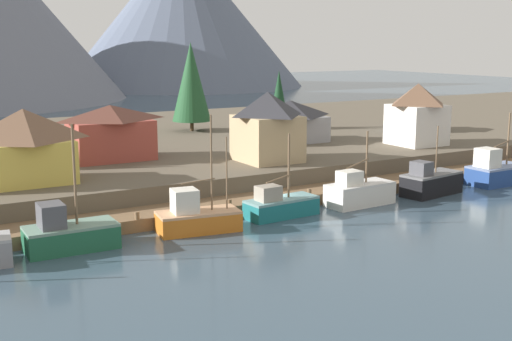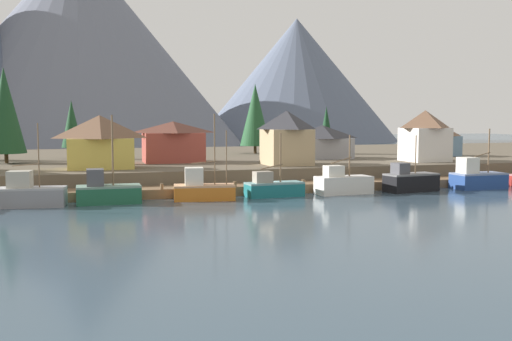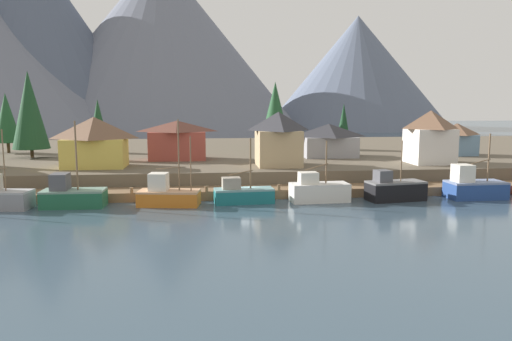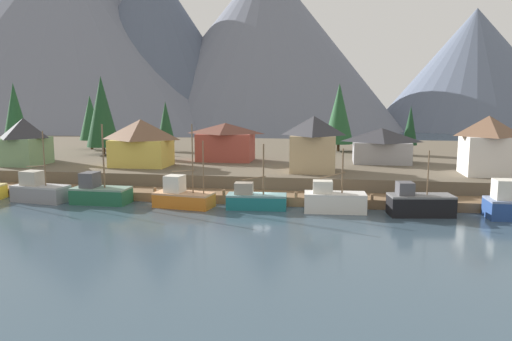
# 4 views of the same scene
# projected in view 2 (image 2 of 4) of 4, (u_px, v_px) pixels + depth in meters

# --- Properties ---
(ground_plane) EXTENTS (400.00, 400.00, 1.00)m
(ground_plane) POSITION_uv_depth(u_px,v_px,m) (226.00, 181.00, 85.34)
(ground_plane) COLOR #384C5B
(dock) EXTENTS (80.00, 4.00, 1.60)m
(dock) POSITION_uv_depth(u_px,v_px,m) (265.00, 188.00, 68.09)
(dock) COLOR brown
(dock) RESTS_ON ground_plane
(shoreline_bank) EXTENTS (400.00, 56.00, 2.50)m
(shoreline_bank) POSITION_uv_depth(u_px,v_px,m) (208.00, 163.00, 96.62)
(shoreline_bank) COLOR brown
(shoreline_bank) RESTS_ON ground_plane
(mountain_east_peak) EXTENTS (105.57, 105.57, 64.62)m
(mountain_east_peak) POSITION_uv_depth(u_px,v_px,m) (78.00, 44.00, 190.90)
(mountain_east_peak) COLOR slate
(mountain_east_peak) RESTS_ON ground_plane
(mountain_far_ridge) EXTENTS (77.54, 77.54, 46.56)m
(mountain_far_ridge) POSITION_uv_depth(u_px,v_px,m) (296.00, 80.00, 229.31)
(mountain_far_ridge) COLOR slate
(mountain_far_ridge) RESTS_ON ground_plane
(fishing_boat_grey) EXTENTS (6.55, 3.44, 8.03)m
(fishing_boat_grey) POSITION_uv_depth(u_px,v_px,m) (30.00, 194.00, 57.14)
(fishing_boat_grey) COLOR gray
(fishing_boat_grey) RESTS_ON ground_plane
(fishing_boat_green) EXTENTS (6.31, 3.03, 8.82)m
(fishing_boat_green) POSITION_uv_depth(u_px,v_px,m) (107.00, 192.00, 59.41)
(fishing_boat_green) COLOR #1E5B3D
(fishing_boat_green) RESTS_ON ground_plane
(fishing_boat_orange) EXTENTS (6.60, 3.67, 8.95)m
(fishing_boat_orange) POSITION_uv_depth(u_px,v_px,m) (203.00, 189.00, 61.93)
(fishing_boat_orange) COLOR #CC6B1E
(fishing_boat_orange) RESTS_ON ground_plane
(fishing_boat_teal) EXTENTS (6.41, 2.81, 6.91)m
(fishing_boat_teal) POSITION_uv_depth(u_px,v_px,m) (273.00, 188.00, 64.63)
(fishing_boat_teal) COLOR #196B70
(fishing_boat_teal) RESTS_ON ground_plane
(fishing_boat_white) EXTENTS (6.39, 3.03, 6.59)m
(fishing_boat_white) POSITION_uv_depth(u_px,v_px,m) (343.00, 184.00, 66.89)
(fishing_boat_white) COLOR silver
(fishing_boat_white) RESTS_ON ground_plane
(fishing_boat_black) EXTENTS (6.58, 3.55, 6.54)m
(fishing_boat_black) POSITION_uv_depth(u_px,v_px,m) (410.00, 181.00, 69.06)
(fishing_boat_black) COLOR black
(fishing_boat_black) RESTS_ON ground_plane
(fishing_boat_blue) EXTENTS (6.31, 3.25, 7.24)m
(fishing_boat_blue) POSITION_uv_depth(u_px,v_px,m) (477.00, 178.00, 71.89)
(fishing_boat_blue) COLOR navy
(fishing_boat_blue) RESTS_ON ground_plane
(house_white) EXTENTS (5.68, 5.67, 7.09)m
(house_white) POSITION_uv_depth(u_px,v_px,m) (425.00, 135.00, 82.89)
(house_white) COLOR silver
(house_white) RESTS_ON shoreline_bank
(house_red) EXTENTS (8.35, 5.45, 5.57)m
(house_red) POSITION_uv_depth(u_px,v_px,m) (173.00, 141.00, 80.95)
(house_red) COLOR #9E4238
(house_red) RESTS_ON shoreline_bank
(house_grey) EXTENTS (8.25, 6.08, 4.96)m
(house_grey) POSITION_uv_depth(u_px,v_px,m) (322.00, 141.00, 88.66)
(house_grey) COLOR gray
(house_grey) RESTS_ON shoreline_bank
(house_tan) EXTENTS (5.76, 6.16, 6.96)m
(house_tan) POSITION_uv_depth(u_px,v_px,m) (287.00, 137.00, 76.44)
(house_tan) COLOR tan
(house_tan) RESTS_ON shoreline_bank
(house_yellow) EXTENTS (7.92, 5.54, 6.35)m
(house_yellow) POSITION_uv_depth(u_px,v_px,m) (100.00, 141.00, 70.79)
(house_yellow) COLOR gold
(house_yellow) RESTS_ON shoreline_bank
(house_blue) EXTENTS (5.47, 4.54, 4.94)m
(house_blue) POSITION_uv_depth(u_px,v_px,m) (440.00, 140.00, 94.51)
(house_blue) COLOR #6689A8
(house_blue) RESTS_ON shoreline_bank
(conifer_near_left) EXTENTS (2.40, 2.40, 7.98)m
(conifer_near_left) POSITION_uv_depth(u_px,v_px,m) (326.00, 126.00, 100.66)
(conifer_near_left) COLOR #4C3823
(conifer_near_left) RESTS_ON shoreline_bank
(conifer_near_right) EXTENTS (5.29, 5.29, 12.74)m
(conifer_near_right) POSITION_uv_depth(u_px,v_px,m) (5.00, 110.00, 78.80)
(conifer_near_right) COLOR #4C3823
(conifer_near_right) RESTS_ON shoreline_bank
(conifer_mid_right) EXTENTS (5.18, 5.18, 11.78)m
(conifer_mid_right) POSITION_uv_depth(u_px,v_px,m) (255.00, 115.00, 100.77)
(conifer_mid_right) COLOR #4C3823
(conifer_mid_right) RESTS_ON shoreline_bank
(conifer_back_left) EXTENTS (3.04, 3.04, 8.67)m
(conifer_back_left) POSITION_uv_depth(u_px,v_px,m) (72.00, 124.00, 87.73)
(conifer_back_left) COLOR #4C3823
(conifer_back_left) RESTS_ON shoreline_bank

